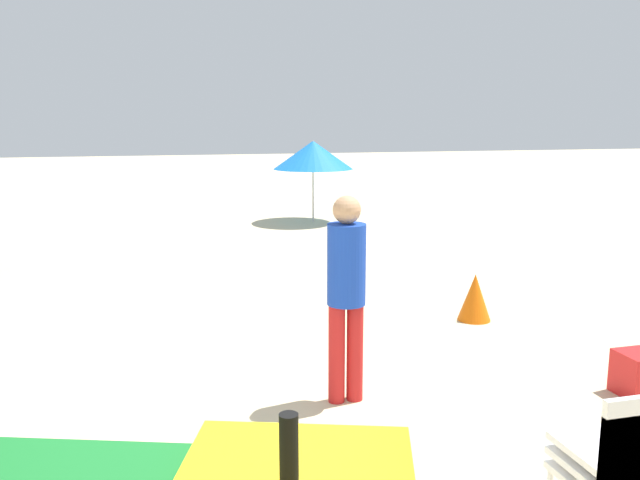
{
  "coord_description": "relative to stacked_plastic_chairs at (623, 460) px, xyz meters",
  "views": [
    {
      "loc": [
        -0.23,
        -3.1,
        2.38
      ],
      "look_at": [
        1.44,
        3.19,
        1.16
      ],
      "focal_mm": 36.94,
      "sensor_mm": 36.0,
      "label": 1
    }
  ],
  "objects": [
    {
      "name": "stacked_plastic_chairs",
      "position": [
        0.0,
        0.0,
        0.0
      ],
      "size": [
        0.48,
        0.48,
        1.02
      ],
      "color": "white",
      "rests_on": "ground"
    },
    {
      "name": "lifeguard_near_left",
      "position": [
        -0.79,
        2.37,
        0.41
      ],
      "size": [
        0.32,
        0.32,
        1.76
      ],
      "color": "red",
      "rests_on": "ground"
    },
    {
      "name": "beach_umbrella_mid",
      "position": [
        1.35,
        11.92,
        0.93
      ],
      "size": [
        1.82,
        1.82,
        1.86
      ],
      "color": "beige",
      "rests_on": "ground"
    },
    {
      "name": "traffic_cone_near",
      "position": [
        1.35,
        4.14,
        -0.32
      ],
      "size": [
        0.39,
        0.39,
        0.56
      ],
      "primitive_type": "cone",
      "color": "orange",
      "rests_on": "ground"
    }
  ]
}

